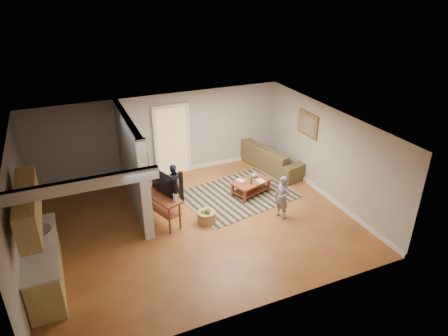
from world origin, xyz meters
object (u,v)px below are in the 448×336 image
(speaker_left, at_px, (181,187))
(toy_basket, at_px, (207,216))
(sofa, at_px, (271,166))
(coffee_table, at_px, (251,183))
(child, at_px, (281,217))
(toddler, at_px, (174,196))
(speaker_right, at_px, (148,167))
(tv_console, at_px, (161,198))

(speaker_left, relative_size, toy_basket, 2.00)
(toy_basket, bearing_deg, sofa, 35.19)
(sofa, xyz_separation_m, coffee_table, (-1.39, -1.30, 0.32))
(toy_basket, relative_size, child, 0.40)
(child, bearing_deg, coffee_table, 169.97)
(coffee_table, distance_m, child, 1.42)
(coffee_table, relative_size, toddler, 1.22)
(speaker_right, bearing_deg, sofa, 5.45)
(coffee_table, distance_m, speaker_right, 3.06)
(coffee_table, xyz_separation_m, child, (0.15, -1.37, -0.32))
(tv_console, height_order, child, tv_console)
(toy_basket, xyz_separation_m, child, (1.81, -0.53, -0.17))
(coffee_table, distance_m, tv_console, 2.70)
(sofa, height_order, speaker_left, speaker_left)
(sofa, relative_size, toy_basket, 5.63)
(toy_basket, relative_size, toddler, 0.47)
(toy_basket, distance_m, toddler, 1.59)
(sofa, distance_m, speaker_left, 3.47)
(speaker_left, xyz_separation_m, toddler, (-0.13, 0.35, -0.45))
(tv_console, xyz_separation_m, speaker_left, (0.73, 0.75, -0.24))
(tv_console, relative_size, child, 1.15)
(sofa, bearing_deg, speaker_right, 70.38)
(speaker_right, relative_size, toy_basket, 2.19)
(speaker_right, height_order, toy_basket, speaker_right)
(speaker_right, xyz_separation_m, toddler, (0.44, -1.09, -0.50))
(sofa, distance_m, tv_console, 4.44)
(speaker_left, relative_size, toddler, 0.93)
(speaker_left, bearing_deg, tv_console, -135.38)
(tv_console, xyz_separation_m, toy_basket, (0.99, -0.43, -0.53))
(sofa, bearing_deg, toy_basket, 112.62)
(coffee_table, height_order, tv_console, tv_console)
(tv_console, distance_m, speaker_left, 1.08)
(tv_console, height_order, toy_basket, tv_console)
(coffee_table, bearing_deg, toy_basket, -152.99)
(speaker_right, height_order, toddler, speaker_right)
(tv_console, distance_m, toy_basket, 1.20)
(sofa, distance_m, toy_basket, 3.73)
(toy_basket, bearing_deg, child, -16.36)
(toddler, bearing_deg, tv_console, 68.28)
(coffee_table, height_order, toddler, coffee_table)
(child, bearing_deg, speaker_right, -156.63)
(child, bearing_deg, speaker_left, -146.12)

